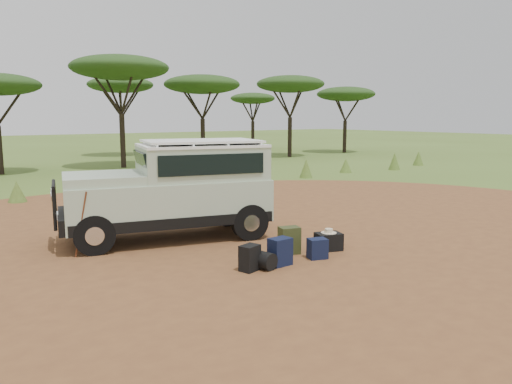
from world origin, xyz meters
TOP-DOWN VIEW (x-y plane):
  - ground at (0.00, 0.00)m, footprint 140.00×140.00m
  - dirt_clearing at (0.00, 0.00)m, footprint 23.00×23.00m
  - grass_fringe at (0.12, 8.67)m, footprint 36.60×1.60m
  - acacia_treeline at (0.75, 19.81)m, footprint 46.70×13.20m
  - safari_vehicle at (-1.04, 1.80)m, footprint 4.91×2.92m
  - walking_staff at (-3.29, 1.46)m, footprint 0.28×0.18m
  - backpack_black at (-1.10, -1.24)m, footprint 0.41×0.35m
  - backpack_navy at (-0.45, -1.31)m, footprint 0.42×0.30m
  - backpack_olive at (0.21, -0.79)m, footprint 0.47×0.40m
  - duffel_navy at (0.43, -1.39)m, footprint 0.43×0.37m
  - hard_case at (1.05, -1.07)m, footprint 0.61×0.52m
  - stuff_sack at (-0.82, -1.34)m, footprint 0.39×0.39m
  - safari_hat at (1.05, -1.07)m, footprint 0.32×0.32m

SIDE VIEW (x-z plane):
  - ground at x=0.00m, z-range 0.00..0.00m
  - dirt_clearing at x=0.00m, z-range 0.00..0.01m
  - stuff_sack at x=-0.82m, z-range 0.00..0.33m
  - hard_case at x=1.05m, z-range 0.00..0.37m
  - duffel_navy at x=0.43m, z-range 0.00..0.41m
  - backpack_black at x=-1.10m, z-range 0.00..0.48m
  - backpack_navy at x=-0.45m, z-range 0.00..0.53m
  - backpack_olive at x=0.21m, z-range 0.00..0.56m
  - grass_fringe at x=0.12m, z-range -0.05..0.85m
  - safari_hat at x=1.05m, z-range 0.36..0.45m
  - walking_staff at x=-3.29m, z-range 0.00..1.33m
  - safari_vehicle at x=-1.04m, z-range -0.04..2.21m
  - acacia_treeline at x=0.75m, z-range 1.74..8.00m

